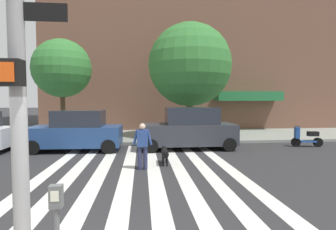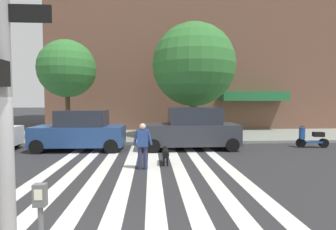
{
  "view_description": "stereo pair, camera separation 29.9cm",
  "coord_description": "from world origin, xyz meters",
  "px_view_note": "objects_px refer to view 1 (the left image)",
  "views": [
    {
      "loc": [
        1.22,
        -3.5,
        2.46
      ],
      "look_at": [
        2.11,
        5.67,
        1.94
      ],
      "focal_mm": 28.6,
      "sensor_mm": 36.0,
      "label": 1
    },
    {
      "loc": [
        1.51,
        -3.52,
        2.46
      ],
      "look_at": [
        2.11,
        5.67,
        1.94
      ],
      "focal_mm": 28.6,
      "sensor_mm": 36.0,
      "label": 2
    }
  ],
  "objects_px": {
    "parking_meter_curbside": "(57,227)",
    "parked_scooter": "(307,138)",
    "parked_car_behind_first": "(77,132)",
    "dog_on_leash": "(165,153)",
    "street_tree_nearest": "(62,69)",
    "street_tree_middle": "(190,65)",
    "pedestrian_dog_walker": "(142,144)",
    "parked_car_third_in_line": "(188,129)",
    "traffic_light_pole": "(14,3)"
  },
  "relations": [
    {
      "from": "dog_on_leash",
      "to": "parked_scooter",
      "type": "bearing_deg",
      "value": 21.62
    },
    {
      "from": "street_tree_middle",
      "to": "pedestrian_dog_walker",
      "type": "height_order",
      "value": "street_tree_middle"
    },
    {
      "from": "parked_car_behind_first",
      "to": "parked_scooter",
      "type": "height_order",
      "value": "parked_car_behind_first"
    },
    {
      "from": "parked_car_behind_first",
      "to": "parked_scooter",
      "type": "bearing_deg",
      "value": -0.26
    },
    {
      "from": "parked_car_third_in_line",
      "to": "parking_meter_curbside",
      "type": "bearing_deg",
      "value": -107.97
    },
    {
      "from": "parking_meter_curbside",
      "to": "parked_scooter",
      "type": "xyz_separation_m",
      "value": [
        9.59,
        10.11,
        -0.55
      ]
    },
    {
      "from": "traffic_light_pole",
      "to": "street_tree_middle",
      "type": "distance_m",
      "value": 14.04
    },
    {
      "from": "parked_car_behind_first",
      "to": "parked_car_third_in_line",
      "type": "relative_size",
      "value": 0.93
    },
    {
      "from": "pedestrian_dog_walker",
      "to": "dog_on_leash",
      "type": "xyz_separation_m",
      "value": [
        0.85,
        0.69,
        -0.48
      ]
    },
    {
      "from": "parked_scooter",
      "to": "dog_on_leash",
      "type": "bearing_deg",
      "value": -158.38
    },
    {
      "from": "parking_meter_curbside",
      "to": "street_tree_nearest",
      "type": "xyz_separation_m",
      "value": [
        -3.72,
        13.36,
        3.28
      ]
    },
    {
      "from": "parked_car_third_in_line",
      "to": "pedestrian_dog_walker",
      "type": "relative_size",
      "value": 2.87
    },
    {
      "from": "traffic_light_pole",
      "to": "street_tree_nearest",
      "type": "relative_size",
      "value": 0.99
    },
    {
      "from": "parked_scooter",
      "to": "street_tree_middle",
      "type": "height_order",
      "value": "street_tree_middle"
    },
    {
      "from": "street_tree_nearest",
      "to": "pedestrian_dog_walker",
      "type": "xyz_separation_m",
      "value": [
        4.7,
        -7.02,
        -3.38
      ]
    },
    {
      "from": "parked_scooter",
      "to": "parked_car_third_in_line",
      "type": "bearing_deg",
      "value": 179.49
    },
    {
      "from": "traffic_light_pole",
      "to": "pedestrian_dog_walker",
      "type": "relative_size",
      "value": 3.54
    },
    {
      "from": "traffic_light_pole",
      "to": "street_tree_nearest",
      "type": "bearing_deg",
      "value": 103.93
    },
    {
      "from": "traffic_light_pole",
      "to": "pedestrian_dog_walker",
      "type": "xyz_separation_m",
      "value": [
        1.4,
        6.27,
        -2.59
      ]
    },
    {
      "from": "traffic_light_pole",
      "to": "street_tree_nearest",
      "type": "distance_m",
      "value": 13.72
    },
    {
      "from": "street_tree_middle",
      "to": "parked_scooter",
      "type": "bearing_deg",
      "value": -29.94
    },
    {
      "from": "parked_car_behind_first",
      "to": "parked_scooter",
      "type": "relative_size",
      "value": 2.68
    },
    {
      "from": "parked_car_third_in_line",
      "to": "parked_scooter",
      "type": "xyz_separation_m",
      "value": [
        6.3,
        -0.06,
        -0.51
      ]
    },
    {
      "from": "traffic_light_pole",
      "to": "street_tree_nearest",
      "type": "xyz_separation_m",
      "value": [
        -3.3,
        13.29,
        0.79
      ]
    },
    {
      "from": "pedestrian_dog_walker",
      "to": "parked_car_third_in_line",
      "type": "bearing_deg",
      "value": 58.82
    },
    {
      "from": "parking_meter_curbside",
      "to": "parked_scooter",
      "type": "height_order",
      "value": "parking_meter_curbside"
    },
    {
      "from": "parking_meter_curbside",
      "to": "pedestrian_dog_walker",
      "type": "xyz_separation_m",
      "value": [
        0.98,
        6.34,
        -0.1
      ]
    },
    {
      "from": "parked_car_behind_first",
      "to": "street_tree_middle",
      "type": "relative_size",
      "value": 0.62
    },
    {
      "from": "traffic_light_pole",
      "to": "street_tree_middle",
      "type": "xyz_separation_m",
      "value": [
        4.34,
        13.3,
        1.09
      ]
    },
    {
      "from": "parked_car_third_in_line",
      "to": "dog_on_leash",
      "type": "relative_size",
      "value": 4.1
    },
    {
      "from": "street_tree_middle",
      "to": "parked_car_third_in_line",
      "type": "bearing_deg",
      "value": -101.08
    },
    {
      "from": "parked_car_behind_first",
      "to": "street_tree_nearest",
      "type": "bearing_deg",
      "value": 115.73
    },
    {
      "from": "parked_car_behind_first",
      "to": "parked_car_third_in_line",
      "type": "height_order",
      "value": "parked_car_third_in_line"
    },
    {
      "from": "pedestrian_dog_walker",
      "to": "dog_on_leash",
      "type": "distance_m",
      "value": 1.2
    },
    {
      "from": "parked_scooter",
      "to": "street_tree_nearest",
      "type": "distance_m",
      "value": 14.23
    },
    {
      "from": "parked_scooter",
      "to": "street_tree_middle",
      "type": "distance_m",
      "value": 7.74
    },
    {
      "from": "pedestrian_dog_walker",
      "to": "dog_on_leash",
      "type": "bearing_deg",
      "value": 39.32
    },
    {
      "from": "street_tree_nearest",
      "to": "street_tree_middle",
      "type": "xyz_separation_m",
      "value": [
        7.64,
        0.01,
        0.31
      ]
    },
    {
      "from": "traffic_light_pole",
      "to": "dog_on_leash",
      "type": "xyz_separation_m",
      "value": [
        2.25,
        6.96,
        -3.08
      ]
    },
    {
      "from": "parked_car_behind_first",
      "to": "street_tree_nearest",
      "type": "height_order",
      "value": "street_tree_nearest"
    },
    {
      "from": "traffic_light_pole",
      "to": "pedestrian_dog_walker",
      "type": "bearing_deg",
      "value": 77.41
    },
    {
      "from": "street_tree_nearest",
      "to": "street_tree_middle",
      "type": "relative_size",
      "value": 0.84
    },
    {
      "from": "parking_meter_curbside",
      "to": "parked_car_third_in_line",
      "type": "distance_m",
      "value": 10.69
    },
    {
      "from": "parked_scooter",
      "to": "dog_on_leash",
      "type": "distance_m",
      "value": 8.35
    },
    {
      "from": "parked_car_behind_first",
      "to": "dog_on_leash",
      "type": "xyz_separation_m",
      "value": [
        4.0,
        -3.13,
        -0.49
      ]
    },
    {
      "from": "pedestrian_dog_walker",
      "to": "street_tree_middle",
      "type": "bearing_deg",
      "value": 67.29
    },
    {
      "from": "parking_meter_curbside",
      "to": "parked_car_third_in_line",
      "type": "xyz_separation_m",
      "value": [
        3.3,
        10.17,
        -0.04
      ]
    },
    {
      "from": "traffic_light_pole",
      "to": "parked_car_third_in_line",
      "type": "distance_m",
      "value": 11.05
    },
    {
      "from": "traffic_light_pole",
      "to": "parked_scooter",
      "type": "bearing_deg",
      "value": 45.08
    },
    {
      "from": "parked_car_behind_first",
      "to": "dog_on_leash",
      "type": "distance_m",
      "value": 5.11
    }
  ]
}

